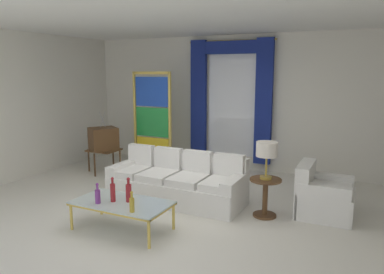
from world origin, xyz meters
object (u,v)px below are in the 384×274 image
at_px(bottle_blue_decanter, 129,192).
at_px(table_lamp_brass, 267,151).
at_px(bottle_amber_squat, 113,192).
at_px(vintage_tv, 103,140).
at_px(bottle_ruby_flask, 132,204).
at_px(bottle_crystal_tall, 98,195).
at_px(stained_glass_divider, 152,124).
at_px(peacock_figurine, 159,166).
at_px(round_side_table, 265,194).
at_px(armchair_white, 321,197).
at_px(couch_white_long, 178,182).
at_px(coffee_table, 122,204).

height_order(bottle_blue_decanter, table_lamp_brass, table_lamp_brass).
xyz_separation_m(bottle_amber_squat, vintage_tv, (-2.07, 2.34, 0.18)).
distance_m(bottle_ruby_flask, table_lamp_brass, 2.14).
height_order(bottle_crystal_tall, table_lamp_brass, table_lamp_brass).
distance_m(stained_glass_divider, peacock_figurine, 0.99).
bearing_deg(round_side_table, peacock_figurine, 155.58).
relative_size(bottle_ruby_flask, table_lamp_brass, 0.49).
height_order(armchair_white, peacock_figurine, armchair_white).
bearing_deg(vintage_tv, couch_white_long, -20.24).
xyz_separation_m(coffee_table, peacock_figurine, (-0.91, 2.53, -0.16)).
bearing_deg(bottle_blue_decanter, bottle_ruby_flask, -48.58).
xyz_separation_m(bottle_amber_squat, bottle_ruby_flask, (0.47, -0.21, -0.03)).
relative_size(couch_white_long, peacock_figurine, 3.91).
bearing_deg(bottle_ruby_flask, round_side_table, 50.59).
bearing_deg(bottle_crystal_tall, peacock_figurine, 103.51).
xyz_separation_m(vintage_tv, stained_glass_divider, (0.89, 0.59, 0.33)).
bearing_deg(coffee_table, vintage_tv, 133.61).
bearing_deg(bottle_ruby_flask, table_lamp_brass, 50.59).
relative_size(bottle_amber_squat, round_side_table, 0.59).
bearing_deg(bottle_amber_squat, stained_glass_divider, 111.93).
distance_m(peacock_figurine, table_lamp_brass, 2.95).
bearing_deg(coffee_table, bottle_amber_squat, -160.84).
relative_size(bottle_crystal_tall, bottle_amber_squat, 0.83).
relative_size(armchair_white, round_side_table, 1.38).
height_order(bottle_blue_decanter, bottle_amber_squat, same).
xyz_separation_m(bottle_ruby_flask, table_lamp_brass, (1.32, 1.61, 0.51)).
bearing_deg(vintage_tv, bottle_blue_decanter, -44.70).
bearing_deg(peacock_figurine, vintage_tv, -169.56).
distance_m(couch_white_long, round_side_table, 1.56).
distance_m(coffee_table, bottle_blue_decanter, 0.20).
xyz_separation_m(bottle_ruby_flask, armchair_white, (2.09, 2.04, -0.23)).
bearing_deg(stained_glass_divider, bottle_ruby_flask, -62.32).
height_order(bottle_crystal_tall, bottle_ruby_flask, bottle_crystal_tall).
bearing_deg(stained_glass_divider, peacock_figurine, -42.84).
relative_size(bottle_amber_squat, bottle_ruby_flask, 1.25).
bearing_deg(table_lamp_brass, bottle_crystal_tall, -141.20).
xyz_separation_m(couch_white_long, armchair_white, (2.32, 0.34, -0.02)).
relative_size(coffee_table, round_side_table, 2.29).
xyz_separation_m(round_side_table, table_lamp_brass, (0.00, 0.00, 0.67)).
bearing_deg(bottle_ruby_flask, coffee_table, 144.28).
height_order(bottle_amber_squat, table_lamp_brass, table_lamp_brass).
distance_m(coffee_table, vintage_tv, 3.19).
bearing_deg(armchair_white, round_side_table, -151.03).
height_order(peacock_figurine, round_side_table, round_side_table).
relative_size(vintage_tv, peacock_figurine, 2.24).
height_order(bottle_blue_decanter, round_side_table, bottle_blue_decanter).
distance_m(bottle_blue_decanter, peacock_figurine, 2.70).
xyz_separation_m(couch_white_long, bottle_crystal_tall, (-0.38, -1.64, 0.22)).
bearing_deg(bottle_ruby_flask, stained_glass_divider, 117.68).
relative_size(bottle_blue_decanter, round_side_table, 0.59).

